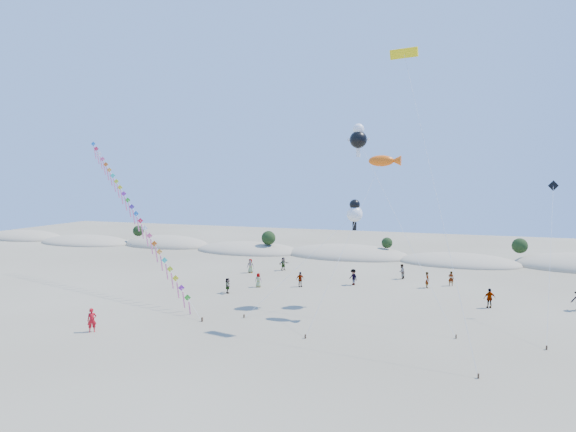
# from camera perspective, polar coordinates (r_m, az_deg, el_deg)

# --- Properties ---
(ground) EXTENTS (160.00, 160.00, 0.00)m
(ground) POSITION_cam_1_polar(r_m,az_deg,el_deg) (32.22, -10.48, -17.18)
(ground) COLOR #776C53
(ground) RESTS_ON ground
(dune_ridge) EXTENTS (145.30, 11.49, 5.57)m
(dune_ridge) POSITION_cam_1_polar(r_m,az_deg,el_deg) (73.45, 7.76, -4.67)
(dune_ridge) COLOR tan
(dune_ridge) RESTS_ON ground
(kite_train) EXTENTS (24.06, 15.50, 17.05)m
(kite_train) POSITION_cam_1_polar(r_m,az_deg,el_deg) (53.52, -17.94, 0.82)
(kite_train) COLOR #3F2D1E
(kite_train) RESTS_ON ground
(fish_kite) EXTENTS (5.93, 9.04, 13.81)m
(fish_kite) POSITION_cam_1_polar(r_m,az_deg,el_deg) (42.21, 11.38, 6.38)
(fish_kite) COLOR #3F2D1E
(fish_kite) RESTS_ON ground
(cartoon_kite_low) EXTENTS (8.74, 8.22, 9.89)m
(cartoon_kite_low) POSITION_cam_1_polar(r_m,az_deg,el_deg) (45.01, 7.88, 0.45)
(cartoon_kite_low) COLOR #3F2D1E
(cartoon_kite_low) RESTS_ON ground
(cartoon_kite_high) EXTENTS (10.00, 8.93, 16.92)m
(cartoon_kite_high) POSITION_cam_1_polar(r_m,az_deg,el_deg) (45.86, 8.35, 9.16)
(cartoon_kite_high) COLOR #3F2D1E
(cartoon_kite_high) RESTS_ON ground
(parafoil_kite) EXTENTS (6.82, 10.57, 22.13)m
(parafoil_kite) POSITION_cam_1_polar(r_m,az_deg,el_deg) (40.92, 13.72, 17.66)
(parafoil_kite) COLOR #3F2D1E
(parafoil_kite) RESTS_ON ground
(dark_kite) EXTENTS (2.28, 10.28, 11.66)m
(dark_kite) POSITION_cam_1_polar(r_m,az_deg,el_deg) (44.38, 28.77, -1.24)
(dark_kite) COLOR #3F2D1E
(dark_kite) RESTS_ON ground
(flyer_foreground) EXTENTS (0.80, 0.78, 1.85)m
(flyer_foreground) POSITION_cam_1_polar(r_m,az_deg,el_deg) (40.82, -22.22, -11.36)
(flyer_foreground) COLOR #B40E18
(flyer_foreground) RESTS_ON ground
(beachgoers) EXTENTS (35.72, 14.82, 1.85)m
(beachgoers) POSITION_cam_1_polar(r_m,az_deg,el_deg) (53.34, 8.73, -7.40)
(beachgoers) COLOR slate
(beachgoers) RESTS_ON ground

